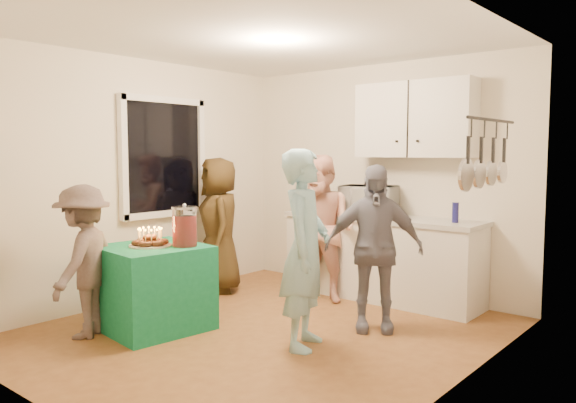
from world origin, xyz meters
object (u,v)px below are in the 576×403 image
Objects in this scene: party_table at (153,287)px; counter at (381,260)px; man_birthday at (305,249)px; child_near_left at (83,261)px; woman_back_left at (219,225)px; punch_jar at (185,228)px; microwave at (368,200)px; woman_back_right at (373,248)px; woman_back_center at (322,229)px.

counter is at bearing 65.16° from party_table.
counter is 1.35× the size of man_birthday.
child_near_left is (-1.32, -2.77, 0.23)m from counter.
party_table is at bearing 86.47° from man_birthday.
child_near_left is (0.27, -1.86, -0.11)m from woman_back_left.
party_table is 2.50× the size of punch_jar.
microwave is 2.18m from punch_jar.
counter is 1.17m from woman_back_right.
punch_jar reaches higher than party_table.
woman_back_left is (-1.60, -0.91, 0.34)m from counter.
man_birthday is at bearing 16.18° from punch_jar.
man_birthday reaches higher than woman_back_center.
punch_jar is 0.91m from child_near_left.
woman_back_right is (0.51, -1.01, 0.32)m from counter.
woman_back_center is at bearing 6.78° from man_birthday.
counter is 1.82m from man_birthday.
child_near_left is at bearing 98.09° from man_birthday.
party_table is at bearing -142.83° from punch_jar.
man_birthday is at bearing -67.16° from woman_back_center.
child_near_left is at bearing -119.45° from woman_back_center.
man_birthday reaches higher than microwave.
woman_back_center is at bearing 76.35° from punch_jar.
party_table is at bearing -117.33° from woman_back_center.
party_table is at bearing -123.68° from microwave.
man_birthday is 1.09× the size of woman_back_right.
punch_jar reaches higher than counter.
child_near_left is (-0.52, -0.70, -0.27)m from punch_jar.
woman_back_right is (0.68, -1.01, -0.32)m from microwave.
counter is 1.87m from woman_back_left.
microwave is at bearing 54.69° from woman_back_center.
woman_back_right is 1.13× the size of child_near_left.
woman_back_left is at bearing -159.83° from microwave.
woman_back_left is (-1.91, 0.84, -0.04)m from man_birthday.
punch_jar is (-0.64, -2.07, -0.14)m from microwave.
child_near_left reaches higher than party_table.
man_birthday is at bearing 10.70° from woman_back_left.
man_birthday is (1.36, 0.51, 0.44)m from party_table.
party_table is at bearing -175.45° from woman_back_right.
microwave is 0.36× the size of man_birthday.
party_table is 1.51m from man_birthday.
microwave is (-0.16, 0.00, 0.64)m from counter.
man_birthday is 1.94m from child_near_left.
child_near_left is at bearing -118.28° from party_table.
punch_jar is 1.71m from woman_back_right.
counter is 0.66m from microwave.
child_near_left is at bearing -47.31° from woman_back_left.
woman_back_left is at bearing 143.29° from woman_back_right.
man_birthday is 1.06× the size of woman_back_left.
punch_jar is (-0.81, -2.07, 0.50)m from counter.
woman_back_center is at bearing 53.61° from woman_back_left.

